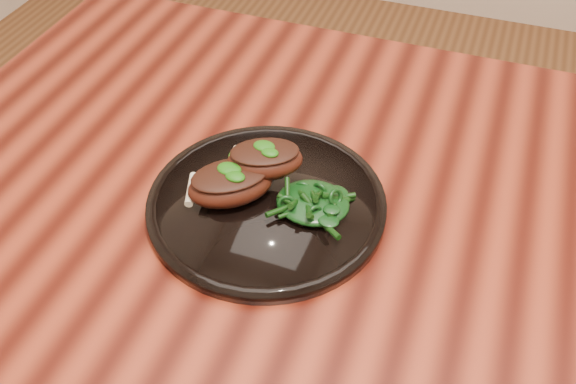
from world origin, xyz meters
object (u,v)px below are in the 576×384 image
(desk, at_px, (465,265))
(lamb_chop_front, at_px, (230,183))
(plate, at_px, (267,204))
(greens_heap, at_px, (313,199))

(desk, relative_size, lamb_chop_front, 12.40)
(desk, bearing_deg, plate, -165.76)
(desk, bearing_deg, greens_heap, -163.16)
(lamb_chop_front, bearing_deg, desk, 14.22)
(plate, xyz_separation_m, lamb_chop_front, (-0.04, -0.01, 0.03))
(desk, xyz_separation_m, lamb_chop_front, (-0.31, -0.08, 0.12))
(desk, relative_size, greens_heap, 17.20)
(plate, xyz_separation_m, greens_heap, (0.06, 0.01, 0.02))
(desk, height_order, greens_heap, greens_heap)
(greens_heap, bearing_deg, desk, 16.84)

